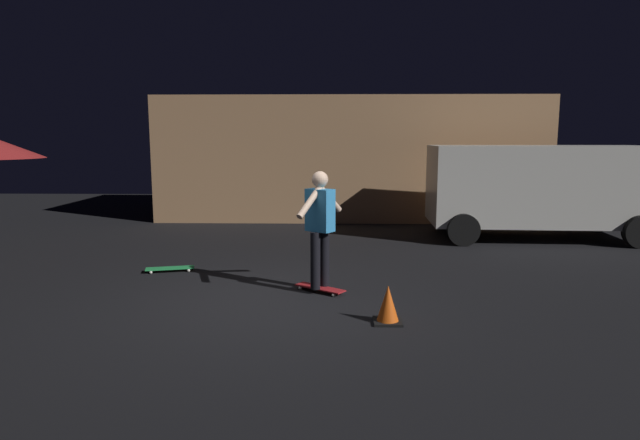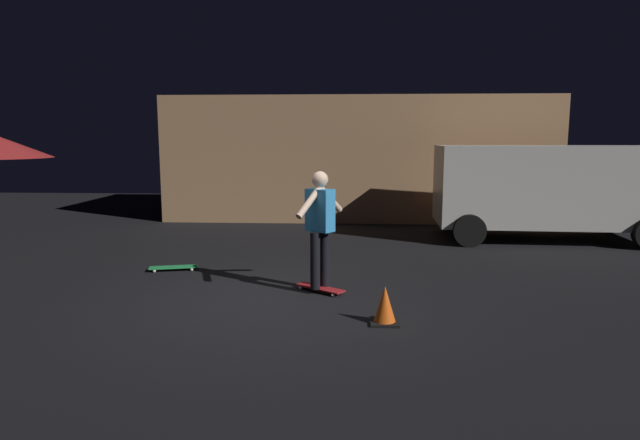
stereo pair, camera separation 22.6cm
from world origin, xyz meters
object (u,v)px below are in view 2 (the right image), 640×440
Objects in this scene: skater at (320,221)px; traffic_cone at (385,306)px; parked_van at (546,186)px; skateboard_ridden at (320,288)px; skateboard_spare at (173,267)px.

skater is 1.75m from traffic_cone.
traffic_cone is at bearing -123.81° from parked_van.
parked_van is 6.49m from skateboard_ridden.
skater is (-4.65, -4.39, -0.12)m from parked_van.
skater is 3.63× the size of traffic_cone.
traffic_cone is at bearing -56.79° from skater.
skateboard_ridden is 1.63× the size of traffic_cone.
parked_van is at bearing 43.32° from skater.
parked_van reaches higher than skater.
skateboard_ridden is (-4.65, -4.39, -1.11)m from parked_van.
skateboard_spare is at bearing -155.54° from parked_van.
skateboard_spare is 4.15m from traffic_cone.
skateboard_ridden is at bearing 123.21° from traffic_cone.
skateboard_spare is (-2.52, 1.13, 0.00)m from skateboard_ridden.
parked_van is 6.40m from skater.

